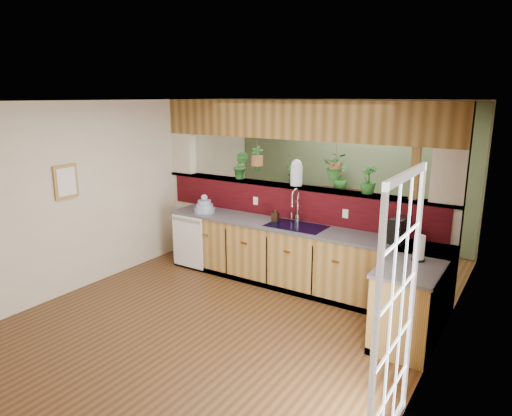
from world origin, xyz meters
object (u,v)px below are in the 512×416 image
Objects in this scene: faucet at (296,204)px; coffee_maker at (399,232)px; dish_stack at (204,207)px; shelving_console at (321,213)px; paper_towel at (419,248)px; glass_jar at (296,172)px; soap_dispenser at (275,214)px.

faucet is 1.63× the size of coffee_maker.
shelving_console is at bearing 69.30° from dish_stack.
paper_towel is at bearing -61.27° from shelving_console.
coffee_maker is 1.02× the size of paper_towel.
glass_jar reaches higher than faucet.
glass_jar is (-1.97, 0.86, 0.54)m from paper_towel.
paper_towel is at bearing -14.22° from soap_dispenser.
glass_jar reaches higher than coffee_maker.
glass_jar is at bearing -89.16° from shelving_console.
soap_dispenser is 0.67× the size of paper_towel.
soap_dispenser is at bearing -116.23° from glass_jar.
glass_jar is at bearing 63.77° from soap_dispenser.
faucet is at bearing 9.26° from dish_stack.
dish_stack is at bearing 173.15° from paper_towel.
paper_towel is (1.85, -0.64, -0.13)m from faucet.
paper_towel is (0.36, -0.50, -0.00)m from coffee_maker.
glass_jar is 2.23m from shelving_console.
soap_dispenser is 0.53× the size of glass_jar.
faucet is 1.49m from dish_stack.
faucet reaches higher than shelving_console.
glass_jar is 0.26× the size of shelving_console.
soap_dispenser is at bearing -160.55° from faucet.
glass_jar is at bearing 156.44° from paper_towel.
coffee_maker is at bearing -60.18° from shelving_console.
faucet is 0.34m from soap_dispenser.
dish_stack is 2.57m from shelving_console.
coffee_maker is at bearing 125.95° from paper_towel.
glass_jar is at bearing 178.98° from coffee_maker.
coffee_maker is 1.73m from glass_jar.
shelving_console is (0.89, 2.36, -0.49)m from dish_stack.
faucet is at bearing -87.52° from shelving_console.
glass_jar is (1.35, 0.46, 0.59)m from dish_stack.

